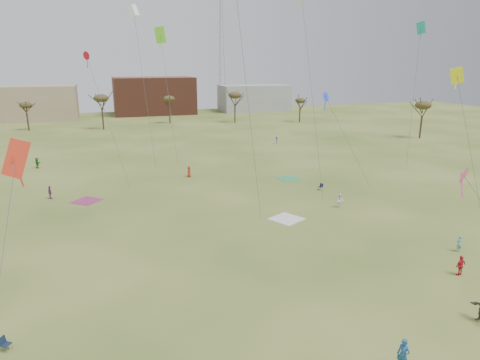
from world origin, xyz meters
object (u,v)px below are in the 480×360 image
object	(u,v)px
flyer_near_right	(403,355)
camp_chair_right	(320,188)
spectator_fore_a	(461,266)
radio_tower	(221,55)
camp_chair_left	(6,347)

from	to	relation	value
flyer_near_right	camp_chair_right	xyz separation A→B (m)	(12.39, 31.97, -0.69)
spectator_fore_a	radio_tower	world-z (taller)	radio_tower
radio_tower	camp_chair_right	bearing A→B (deg)	-98.44
flyer_near_right	spectator_fore_a	world-z (taller)	flyer_near_right
radio_tower	camp_chair_left	bearing A→B (deg)	-111.16
camp_chair_right	radio_tower	world-z (taller)	radio_tower
flyer_near_right	camp_chair_left	world-z (taller)	flyer_near_right
flyer_near_right	spectator_fore_a	xyz separation A→B (m)	(11.53, 7.54, -0.10)
flyer_near_right	spectator_fore_a	bearing A→B (deg)	98.27
flyer_near_right	camp_chair_right	world-z (taller)	flyer_near_right
spectator_fore_a	camp_chair_right	size ratio (longest dim) A/B	1.94
spectator_fore_a	radio_tower	xyz separation A→B (m)	(16.02, 126.67, 18.37)
flyer_near_right	radio_tower	bearing A→B (deg)	143.47
camp_chair_left	camp_chair_right	bearing A→B (deg)	-21.96
flyer_near_right	camp_chair_left	distance (m)	22.76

